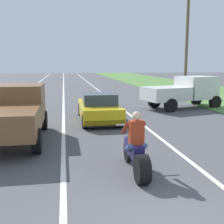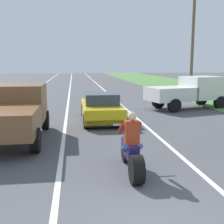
% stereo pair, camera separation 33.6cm
% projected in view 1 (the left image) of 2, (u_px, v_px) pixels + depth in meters
% --- Properties ---
extents(lane_stripe_left_solid, '(0.14, 120.00, 0.01)m').
position_uv_depth(lane_stripe_left_solid, '(18.00, 98.00, 23.10)').
color(lane_stripe_left_solid, white).
rests_on(lane_stripe_left_solid, ground).
extents(lane_stripe_right_solid, '(0.14, 120.00, 0.01)m').
position_uv_depth(lane_stripe_right_solid, '(107.00, 97.00, 24.26)').
color(lane_stripe_right_solid, white).
rests_on(lane_stripe_right_solid, ground).
extents(lane_stripe_centre_dashed, '(0.14, 120.00, 0.01)m').
position_uv_depth(lane_stripe_centre_dashed, '(64.00, 98.00, 23.68)').
color(lane_stripe_centre_dashed, white).
rests_on(lane_stripe_centre_dashed, ground).
extents(grass_verge_right, '(10.00, 120.00, 0.06)m').
position_uv_depth(grass_verge_right, '(218.00, 94.00, 25.89)').
color(grass_verge_right, '#517F3D').
rests_on(grass_verge_right, ground).
extents(motorcycle_with_rider, '(0.70, 2.21, 1.62)m').
position_uv_depth(motorcycle_with_rider, '(136.00, 152.00, 7.26)').
color(motorcycle_with_rider, black).
rests_on(motorcycle_with_rider, ground).
extents(sports_car_yellow, '(1.84, 4.30, 1.37)m').
position_uv_depth(sports_car_yellow, '(99.00, 108.00, 14.06)').
color(sports_car_yellow, yellow).
rests_on(sports_car_yellow, ground).
extents(pickup_truck_left_lane_brown, '(2.02, 4.80, 1.98)m').
position_uv_depth(pickup_truck_left_lane_brown, '(15.00, 111.00, 10.29)').
color(pickup_truck_left_lane_brown, brown).
rests_on(pickup_truck_left_lane_brown, ground).
extents(pickup_truck_right_shoulder_white, '(5.14, 3.14, 1.98)m').
position_uv_depth(pickup_truck_right_shoulder_white, '(184.00, 91.00, 17.94)').
color(pickup_truck_right_shoulder_white, silver).
rests_on(pickup_truck_right_shoulder_white, ground).
extents(utility_pole_roadside, '(0.24, 0.24, 8.42)m').
position_uv_depth(utility_pole_roadside, '(187.00, 45.00, 23.11)').
color(utility_pole_roadside, brown).
rests_on(utility_pole_roadside, ground).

